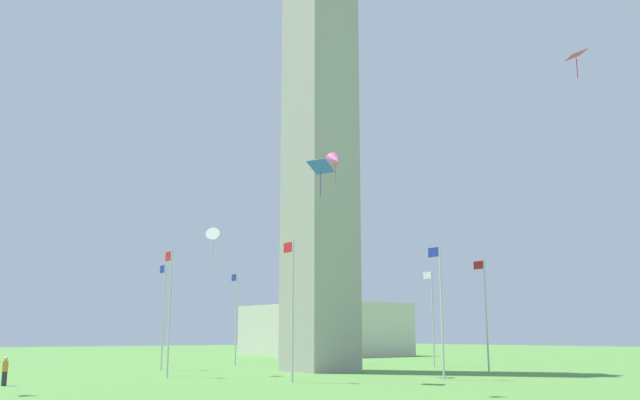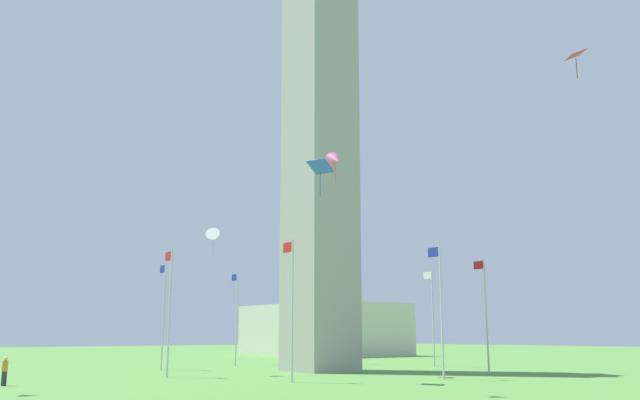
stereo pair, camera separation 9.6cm
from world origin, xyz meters
name	(u,v)px [view 1 (the left image)]	position (x,y,z in m)	size (l,w,h in m)	color
ground_plane	(320,371)	(0.00, 0.00, 0.00)	(260.00, 260.00, 0.00)	#548C3D
obelisk_monument	(320,110)	(0.00, 0.00, 21.79)	(4.79, 4.79, 43.57)	#A8A399
flagpole_n	(236,314)	(13.24, 0.00, 4.80)	(1.12, 0.14, 8.80)	silver
flagpole_ne	(163,311)	(9.38, 9.32, 4.80)	(1.12, 0.14, 8.80)	silver
flagpole_e	(170,306)	(0.06, 13.18, 4.80)	(1.12, 0.14, 8.80)	silver
flagpole_se	(292,303)	(-9.27, 9.32, 4.80)	(1.12, 0.14, 8.80)	silver
flagpole_s	(441,305)	(-13.13, 0.00, 4.80)	(1.12, 0.14, 8.80)	silver
flagpole_sw	(486,310)	(-9.27, -9.32, 4.80)	(1.12, 0.14, 8.80)	silver
flagpole_w	(432,313)	(0.06, -13.18, 4.80)	(1.12, 0.14, 8.80)	silver
flagpole_nw	(337,315)	(9.38, -9.32, 4.80)	(1.12, 0.14, 8.80)	silver
person_orange_shirt	(5,371)	(-1.61, 24.00, 0.81)	(0.32, 0.32, 1.64)	#2D2D38
kite_white_delta	(214,237)	(0.89, 9.44, 10.09)	(1.70, 1.65, 2.18)	white
kite_red_diamond	(576,56)	(-24.62, 0.74, 18.27)	(1.33, 1.31, 1.61)	red
kite_pink_delta	(335,161)	(-5.90, 3.09, 15.63)	(1.63, 1.49, 2.41)	pink
kite_blue_diamond	(321,167)	(-10.32, 7.90, 13.54)	(1.79, 1.71, 2.33)	blue
distant_building	(322,330)	(35.34, -27.60, 3.57)	(23.73, 14.06, 7.13)	beige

